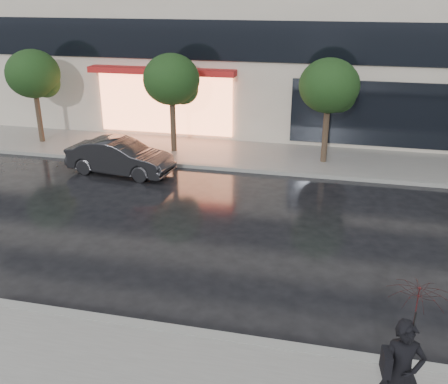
% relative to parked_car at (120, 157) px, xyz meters
% --- Properties ---
extents(ground, '(120.00, 120.00, 0.00)m').
position_rel_parked_car_xyz_m(ground, '(4.13, -7.29, -0.64)').
color(ground, black).
rests_on(ground, ground).
extents(sidewalk_far, '(60.00, 3.50, 0.12)m').
position_rel_parked_car_xyz_m(sidewalk_far, '(4.13, 2.96, -0.58)').
color(sidewalk_far, slate).
rests_on(sidewalk_far, ground).
extents(curb_near, '(60.00, 0.25, 0.14)m').
position_rel_parked_car_xyz_m(curb_near, '(4.13, -8.29, -0.57)').
color(curb_near, gray).
rests_on(curb_near, ground).
extents(curb_far, '(60.00, 0.25, 0.14)m').
position_rel_parked_car_xyz_m(curb_far, '(4.13, 1.21, -0.57)').
color(curb_far, gray).
rests_on(curb_far, ground).
extents(tree_far_west, '(2.20, 2.20, 3.99)m').
position_rel_parked_car_xyz_m(tree_far_west, '(-4.81, 2.74, 2.29)').
color(tree_far_west, '#33261C').
rests_on(tree_far_west, ground).
extents(tree_mid_west, '(2.20, 2.20, 3.99)m').
position_rel_parked_car_xyz_m(tree_mid_west, '(1.19, 2.74, 2.29)').
color(tree_mid_west, '#33261C').
rests_on(tree_mid_west, ground).
extents(tree_mid_east, '(2.20, 2.20, 3.99)m').
position_rel_parked_car_xyz_m(tree_mid_east, '(7.19, 2.74, 2.29)').
color(tree_mid_east, '#33261C').
rests_on(tree_mid_east, ground).
extents(parked_car, '(3.99, 1.78, 1.27)m').
position_rel_parked_car_xyz_m(parked_car, '(0.00, 0.00, 0.00)').
color(parked_car, black).
rests_on(parked_car, ground).
extents(pedestrian_with_umbrella, '(0.97, 0.98, 2.37)m').
position_rel_parked_car_xyz_m(pedestrian_with_umbrella, '(8.80, -9.56, 0.98)').
color(pedestrian_with_umbrella, black).
rests_on(pedestrian_with_umbrella, sidewalk_near).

